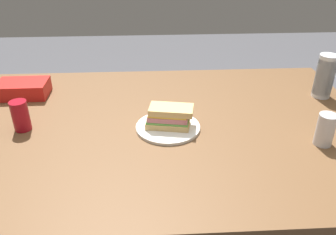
% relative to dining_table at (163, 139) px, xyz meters
% --- Properties ---
extents(dining_table, '(1.74, 1.17, 0.76)m').
position_rel_dining_table_xyz_m(dining_table, '(0.00, 0.00, 0.00)').
color(dining_table, brown).
rests_on(dining_table, ground_plane).
extents(paper_plate, '(0.26, 0.26, 0.01)m').
position_rel_dining_table_xyz_m(paper_plate, '(0.02, -0.04, 0.08)').
color(paper_plate, white).
rests_on(paper_plate, dining_table).
extents(sandwich, '(0.20, 0.12, 0.08)m').
position_rel_dining_table_xyz_m(sandwich, '(0.02, -0.04, 0.13)').
color(sandwich, '#DBB26B').
rests_on(sandwich, paper_plate).
extents(soda_can_red, '(0.07, 0.07, 0.12)m').
position_rel_dining_table_xyz_m(soda_can_red, '(-0.56, -0.01, 0.14)').
color(soda_can_red, maroon).
rests_on(soda_can_red, dining_table).
extents(chip_bag, '(0.23, 0.15, 0.07)m').
position_rel_dining_table_xyz_m(chip_bag, '(-0.65, 0.30, 0.11)').
color(chip_bag, red).
rests_on(chip_bag, dining_table).
extents(plastic_cup_stack, '(0.08, 0.08, 0.20)m').
position_rel_dining_table_xyz_m(plastic_cup_stack, '(0.76, 0.22, 0.18)').
color(plastic_cup_stack, silver).
rests_on(plastic_cup_stack, dining_table).
extents(soda_can_silver, '(0.07, 0.07, 0.12)m').
position_rel_dining_table_xyz_m(soda_can_silver, '(0.58, -0.18, 0.14)').
color(soda_can_silver, silver).
rests_on(soda_can_silver, dining_table).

